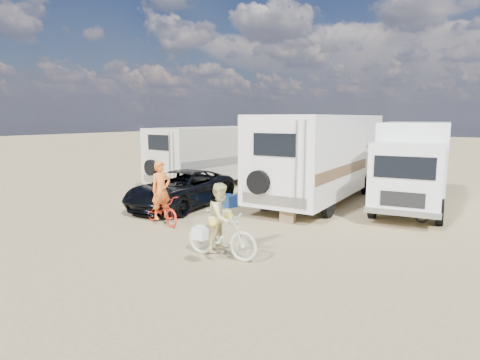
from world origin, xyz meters
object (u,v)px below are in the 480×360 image
Objects in this scene: bike_man at (162,210)px; bike_parked at (406,204)px; cooler at (228,201)px; rider_man at (161,196)px; crate at (288,216)px; box_truck at (412,167)px; rv_left at (214,157)px; bike_woman at (221,234)px; rider_woman at (221,225)px; rv_main at (321,159)px; dark_suv at (181,189)px.

bike_man is 0.95× the size of bike_parked.
cooler is (-5.81, -1.89, -0.25)m from bike_parked.
rider_man is 3.25m from cooler.
bike_parked is 3.94m from crate.
bike_parked is 3.24× the size of cooler.
bike_parked is (6.02, 5.07, 0.03)m from bike_man.
box_truck is 1.70m from bike_parked.
bike_man is at bearing -60.46° from rv_left.
bike_woman is 5.57m from cooler.
rv_left is 7.47m from bike_man.
bike_parked is at bearing -27.44° from rider_woman.
crate is at bearing -0.50° from bike_woman.
rv_left is 7.42m from rider_man.
bike_parked is at bearing -19.35° from rv_main.
rider_woman is 3.93m from crate.
rv_main is 4.74× the size of bike_man.
rv_main is 1.36× the size of box_truck.
rv_main is 6.63m from rider_man.
rider_woman reaches higher than bike_man.
crate is at bearing -29.94° from rv_left.
bike_man is 3.87× the size of crate.
rv_left is 5.03m from cooler.
bike_parked is (2.64, 6.46, -0.09)m from bike_woman.
dark_suv reaches higher than crate.
bike_man is at bearing -68.23° from dark_suv.
cooler is at bearing 137.15° from bike_parked.
rider_man is 7.88m from bike_parked.
dark_suv is at bearing -137.67° from rv_main.
crate is (-2.79, -3.90, -1.37)m from box_truck.
rv_left is at bearing 170.19° from box_truck.
cooler is at bearing -158.26° from box_truck.
rv_main is at bearing -2.18° from rv_left.
dark_suv is 2.54× the size of bike_woman.
rv_main is 3.78m from bike_parked.
bike_woman is 0.24m from rider_woman.
bike_man is at bearing 13.43° from rider_man.
bike_parked is at bearing 32.55° from cooler.
rv_left is 3.83× the size of rider_man.
bike_man is (-5.85, -6.37, -1.10)m from box_truck.
cooler reaches higher than crate.
cooler is (-5.64, -3.20, -1.32)m from box_truck.
rider_man is at bearing 159.17° from bike_parked.
bike_man reaches higher than cooler.
bike_man is 3.66m from bike_woman.
rv_main reaches higher than bike_woman.
bike_woman is at bearing -99.02° from bike_man.
bike_man is 0.96× the size of rider_man.
rv_main reaches higher than crate.
bike_woman is (-2.47, -7.77, -0.98)m from box_truck.
rv_left reaches higher than cooler.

